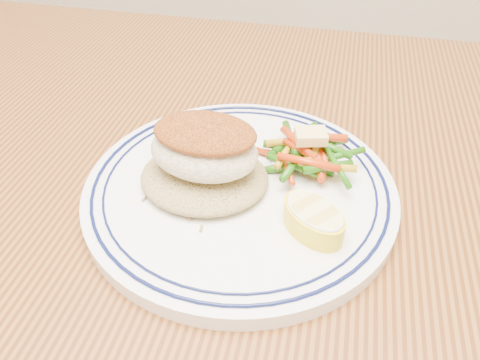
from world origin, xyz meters
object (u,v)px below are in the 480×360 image
(vegetable_pile, at_px, (306,153))
(lemon_wedge, at_px, (314,218))
(fish_fillet, at_px, (204,146))
(plate, at_px, (240,189))
(dining_table, at_px, (227,286))
(rice_pilaf, at_px, (204,174))

(vegetable_pile, relative_size, lemon_wedge, 1.42)
(fish_fillet, relative_size, lemon_wedge, 1.32)
(fish_fillet, bearing_deg, plate, 7.89)
(dining_table, xyz_separation_m, lemon_wedge, (0.08, -0.01, 0.12))
(plate, xyz_separation_m, fish_fillet, (-0.03, -0.00, 0.05))
(lemon_wedge, bearing_deg, fish_fillet, 159.19)
(plate, relative_size, fish_fillet, 2.80)
(plate, relative_size, vegetable_pile, 2.59)
(fish_fillet, height_order, lemon_wedge, fish_fillet)
(dining_table, relative_size, lemon_wedge, 19.36)
(vegetable_pile, bearing_deg, rice_pilaf, -150.12)
(dining_table, relative_size, fish_fillet, 14.72)
(dining_table, bearing_deg, rice_pilaf, 135.45)
(fish_fillet, bearing_deg, vegetable_pile, 28.96)
(rice_pilaf, height_order, fish_fillet, fish_fillet)
(dining_table, height_order, fish_fillet, fish_fillet)
(lemon_wedge, bearing_deg, plate, 148.77)
(plate, height_order, rice_pilaf, rice_pilaf)
(plate, bearing_deg, rice_pilaf, -168.31)
(plate, xyz_separation_m, rice_pilaf, (-0.03, -0.01, 0.02))
(dining_table, height_order, vegetable_pile, vegetable_pile)
(lemon_wedge, bearing_deg, dining_table, 171.70)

